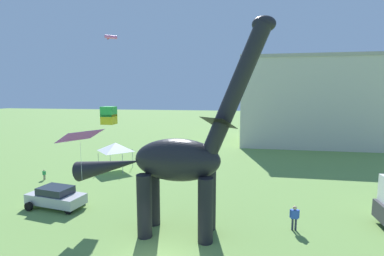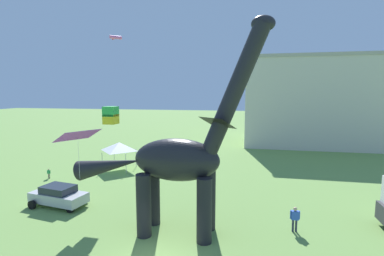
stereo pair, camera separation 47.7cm
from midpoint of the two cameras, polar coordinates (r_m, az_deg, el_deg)
dinosaur_sculpture at (r=16.74m, az=-2.48°, el=-6.38°), size 11.85×2.51×12.39m
parked_sedan_left at (r=23.67m, az=-24.71°, el=-12.22°), size 4.43×2.42×1.55m
person_strolling_adult at (r=31.36m, az=-26.45°, el=-8.01°), size 0.37×0.16×0.98m
person_far_spectator at (r=19.05m, az=20.69°, el=-16.36°), size 0.58×0.26×1.55m
festival_canopy_tent at (r=31.93m, az=-13.99°, el=-3.61°), size 3.15×3.15×3.00m
kite_near_low at (r=13.24m, az=-21.04°, el=-1.48°), size 1.84×2.05×2.22m
kite_near_high at (r=22.34m, az=-15.42°, el=2.49°), size 0.94×0.94×1.33m
kite_mid_center at (r=15.57m, az=5.97°, el=1.03°), size 2.15×2.05×2.36m
kite_drifting at (r=39.84m, az=-14.82°, el=17.17°), size 1.56×1.59×0.45m
background_building_block at (r=48.61m, az=23.01°, el=4.89°), size 20.51×9.86×13.89m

